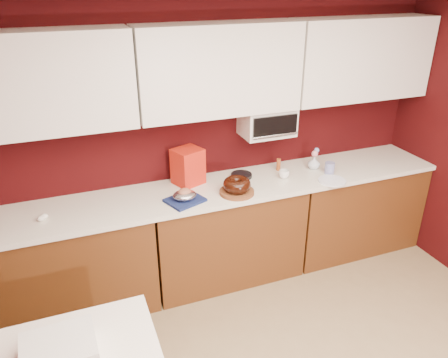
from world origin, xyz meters
TOP-DOWN VIEW (x-y plane):
  - wall_back at (0.00, 2.25)m, footprint 4.00×0.02m
  - base_cabinet_left at (-1.33, 1.94)m, footprint 1.31×0.58m
  - base_cabinet_center at (0.00, 1.94)m, footprint 1.31×0.58m
  - base_cabinet_right at (1.33, 1.94)m, footprint 1.31×0.58m
  - countertop at (0.00, 1.94)m, footprint 4.00×0.62m
  - upper_cabinet_left at (-1.33, 2.08)m, footprint 1.31×0.33m
  - upper_cabinet_center at (0.00, 2.08)m, footprint 1.31×0.33m
  - upper_cabinet_right at (1.33, 2.08)m, footprint 1.31×0.33m
  - toaster_oven at (0.45, 2.10)m, footprint 0.45×0.30m
  - toaster_oven_door at (0.45, 1.94)m, footprint 0.40×0.02m
  - toaster_oven_handle at (0.45, 1.93)m, footprint 0.42×0.02m
  - cake_base at (0.04, 1.78)m, footprint 0.32×0.32m
  - bundt_cake at (0.04, 1.78)m, footprint 0.23×0.23m
  - navy_towel at (-0.40, 1.80)m, footprint 0.34×0.31m
  - foil_ham_nest at (-0.40, 1.80)m, footprint 0.22×0.19m
  - roasted_ham at (-0.40, 1.80)m, footprint 0.12×0.11m
  - pandoro_box at (-0.27, 2.11)m, footprint 0.29×0.27m
  - dark_pan at (0.20, 2.06)m, footprint 0.24×0.24m
  - coffee_mug at (0.54, 1.91)m, footprint 0.10×0.10m
  - blue_jar at (0.97, 1.85)m, footprint 0.10×0.10m
  - flower_vase at (0.89, 1.99)m, footprint 0.09×0.09m
  - flower_pink at (0.89, 1.99)m, footprint 0.06×0.06m
  - flower_blue at (0.92, 2.01)m, footprint 0.05×0.05m
  - china_plate at (0.90, 1.70)m, footprint 0.32×0.32m
  - amber_bottle at (0.57, 2.08)m, footprint 0.04×0.04m
  - egg_left at (-1.46, 1.88)m, footprint 0.06×0.05m
  - egg_right at (-1.44, 1.90)m, footprint 0.06×0.05m
  - newspaper_stack at (-1.39, 0.64)m, footprint 0.37×0.31m

SIDE VIEW (x-z plane):
  - base_cabinet_left at x=-1.33m, z-range 0.00..0.86m
  - base_cabinet_center at x=0.00m, z-range 0.00..0.86m
  - base_cabinet_right at x=1.33m, z-range 0.00..0.86m
  - newspaper_stack at x=-1.39m, z-range 0.75..0.88m
  - countertop at x=0.00m, z-range 0.86..0.90m
  - china_plate at x=0.90m, z-range 0.90..0.91m
  - navy_towel at x=-0.40m, z-range 0.90..0.92m
  - cake_base at x=0.04m, z-range 0.90..0.93m
  - dark_pan at x=0.20m, z-range 0.90..0.93m
  - egg_left at x=-1.46m, z-range 0.90..0.94m
  - egg_right at x=-1.44m, z-range 0.90..0.95m
  - coffee_mug at x=0.54m, z-range 0.90..0.99m
  - blue_jar at x=0.97m, z-range 0.90..1.00m
  - foil_ham_nest at x=-0.40m, z-range 0.92..0.99m
  - amber_bottle at x=0.57m, z-range 0.90..1.01m
  - flower_vase at x=0.89m, z-range 0.90..1.03m
  - roasted_ham at x=-0.40m, z-range 0.95..1.01m
  - bundt_cake at x=0.04m, z-range 0.93..1.03m
  - flower_pink at x=0.89m, z-range 1.02..1.08m
  - pandoro_box at x=-0.27m, z-range 0.90..1.21m
  - flower_blue at x=0.92m, z-range 1.05..1.09m
  - wall_back at x=0.00m, z-range 0.00..2.50m
  - toaster_oven_handle at x=0.45m, z-range 1.29..1.31m
  - toaster_oven at x=0.45m, z-range 1.25..1.50m
  - toaster_oven_door at x=0.45m, z-range 1.28..1.47m
  - upper_cabinet_left at x=-1.33m, z-range 1.50..2.20m
  - upper_cabinet_center at x=0.00m, z-range 1.50..2.20m
  - upper_cabinet_right at x=1.33m, z-range 1.50..2.20m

